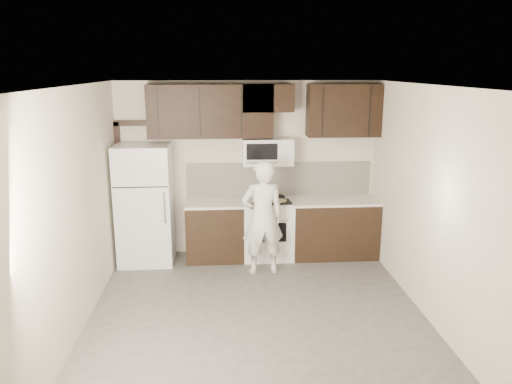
{
  "coord_description": "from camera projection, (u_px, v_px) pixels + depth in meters",
  "views": [
    {
      "loc": [
        -0.39,
        -5.39,
        2.89
      ],
      "look_at": [
        0.04,
        0.9,
        1.31
      ],
      "focal_mm": 35.0,
      "sensor_mm": 36.0,
      "label": 1
    }
  ],
  "objects": [
    {
      "name": "microwave",
      "position": [
        268.0,
        152.0,
        7.55
      ],
      "size": [
        0.76,
        0.42,
        0.4
      ],
      "color": "silver",
      "rests_on": "upper_cabinets"
    },
    {
      "name": "back_wall",
      "position": [
        247.0,
        169.0,
        7.79
      ],
      "size": [
        4.0,
        0.0,
        4.0
      ],
      "primitive_type": "plane",
      "rotation": [
        1.57,
        0.0,
        0.0
      ],
      "color": "beige",
      "rests_on": "ground"
    },
    {
      "name": "saucepan",
      "position": [
        257.0,
        199.0,
        7.45
      ],
      "size": [
        0.33,
        0.19,
        0.18
      ],
      "color": "silver",
      "rests_on": "stove"
    },
    {
      "name": "floor",
      "position": [
        257.0,
        317.0,
        5.94
      ],
      "size": [
        4.5,
        4.5,
        0.0
      ],
      "primitive_type": "plane",
      "color": "#4A4845",
      "rests_on": "ground"
    },
    {
      "name": "refrigerator",
      "position": [
        145.0,
        204.0,
        7.45
      ],
      "size": [
        0.8,
        0.76,
        1.8
      ],
      "color": "silver",
      "rests_on": "floor"
    },
    {
      "name": "backsplash",
      "position": [
        279.0,
        179.0,
        7.86
      ],
      "size": [
        2.9,
        0.02,
        0.54
      ],
      "primitive_type": "cube",
      "color": "silver",
      "rests_on": "counter_run"
    },
    {
      "name": "door_trim",
      "position": [
        123.0,
        177.0,
        7.65
      ],
      "size": [
        0.5,
        0.08,
        2.12
      ],
      "color": "black",
      "rests_on": "floor"
    },
    {
      "name": "upper_cabinets",
      "position": [
        262.0,
        109.0,
        7.41
      ],
      "size": [
        3.48,
        0.35,
        0.78
      ],
      "color": "black",
      "rests_on": "back_wall"
    },
    {
      "name": "pizza",
      "position": [
        279.0,
        201.0,
        7.5
      ],
      "size": [
        0.27,
        0.27,
        0.02
      ],
      "primitive_type": "cylinder",
      "rotation": [
        0.0,
        0.0,
        0.09
      ],
      "color": "#D0BC8B",
      "rests_on": "baking_tray"
    },
    {
      "name": "baking_tray",
      "position": [
        278.0,
        202.0,
        7.51
      ],
      "size": [
        0.39,
        0.31,
        0.02
      ],
      "primitive_type": "cube",
      "rotation": [
        0.0,
        0.0,
        0.09
      ],
      "color": "black",
      "rests_on": "counter_run"
    },
    {
      "name": "stove",
      "position": [
        268.0,
        229.0,
        7.73
      ],
      "size": [
        0.76,
        0.66,
        0.94
      ],
      "color": "silver",
      "rests_on": "floor"
    },
    {
      "name": "counter_run",
      "position": [
        287.0,
        228.0,
        7.75
      ],
      "size": [
        2.95,
        0.64,
        0.91
      ],
      "color": "black",
      "rests_on": "floor"
    },
    {
      "name": "ceiling",
      "position": [
        258.0,
        86.0,
        5.29
      ],
      "size": [
        4.5,
        4.5,
        0.0
      ],
      "primitive_type": "plane",
      "rotation": [
        3.14,
        0.0,
        0.0
      ],
      "color": "white",
      "rests_on": "back_wall"
    },
    {
      "name": "person",
      "position": [
        263.0,
        218.0,
        7.04
      ],
      "size": [
        0.65,
        0.47,
        1.65
      ],
      "primitive_type": "imported",
      "rotation": [
        0.0,
        0.0,
        3.28
      ],
      "color": "white",
      "rests_on": "floor"
    }
  ]
}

